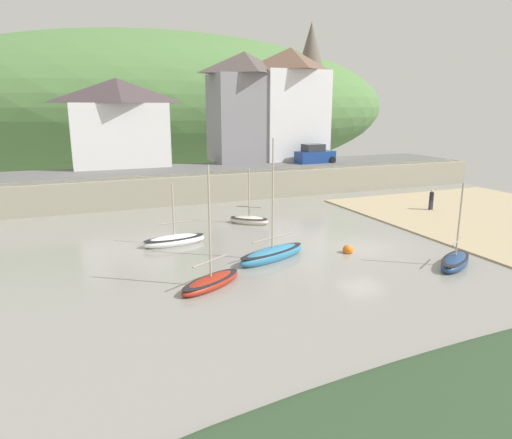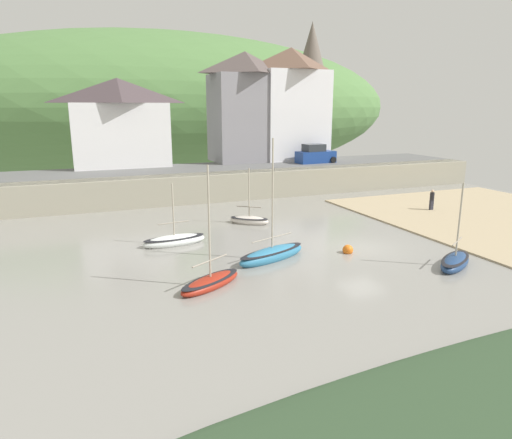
# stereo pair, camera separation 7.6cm
# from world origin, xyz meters

# --- Properties ---
(quay_seawall) EXTENTS (48.00, 9.40, 2.40)m
(quay_seawall) POSITION_xyz_m (0.00, 17.50, 1.36)
(quay_seawall) COLOR gray
(quay_seawall) RESTS_ON ground
(hillside_backdrop) EXTENTS (80.00, 44.00, 22.88)m
(hillside_backdrop) POSITION_xyz_m (-1.37, 55.20, 8.01)
(hillside_backdrop) COLOR #537D43
(hillside_backdrop) RESTS_ON ground
(waterfront_building_left) EXTENTS (9.24, 4.95, 8.36)m
(waterfront_building_left) POSITION_xyz_m (-10.81, 25.20, 6.66)
(waterfront_building_left) COLOR silver
(waterfront_building_left) RESTS_ON ground
(waterfront_building_centre) EXTENTS (7.27, 5.66, 11.25)m
(waterfront_building_centre) POSITION_xyz_m (2.13, 25.20, 8.12)
(waterfront_building_centre) COLOR gray
(waterfront_building_centre) RESTS_ON ground
(waterfront_building_right) EXTENTS (7.53, 6.06, 11.87)m
(waterfront_building_right) POSITION_xyz_m (7.44, 25.20, 8.42)
(waterfront_building_right) COLOR silver
(waterfront_building_right) RESTS_ON ground
(church_with_spire) EXTENTS (3.00, 3.00, 15.39)m
(church_with_spire) POSITION_xyz_m (12.09, 29.20, 10.34)
(church_with_spire) COLOR gray
(church_with_spire) RESTS_ON ground
(motorboat_with_cabin) EXTENTS (2.91, 2.64, 4.12)m
(motorboat_with_cabin) POSITION_xyz_m (-4.08, 8.04, 0.25)
(motorboat_with_cabin) COLOR silver
(motorboat_with_cabin) RESTS_ON ground
(sailboat_far_left) EXTENTS (4.70, 2.70, 6.75)m
(sailboat_far_left) POSITION_xyz_m (-5.81, 0.11, 0.31)
(sailboat_far_left) COLOR teal
(sailboat_far_left) RESTS_ON ground
(rowboat_small_beached) EXTENTS (3.72, 2.85, 5.79)m
(rowboat_small_beached) POSITION_xyz_m (-10.02, -2.38, 0.24)
(rowboat_small_beached) COLOR #A02717
(rowboat_small_beached) RESTS_ON ground
(sailboat_white_hull) EXTENTS (3.54, 2.82, 4.58)m
(sailboat_white_hull) POSITION_xyz_m (2.61, -4.45, 0.26)
(sailboat_white_hull) COLOR navy
(sailboat_white_hull) RESTS_ON ground
(fishing_boat_green) EXTENTS (3.97, 1.65, 3.91)m
(fishing_boat_green) POSITION_xyz_m (-10.13, 4.90, 0.25)
(fishing_boat_green) COLOR white
(fishing_boat_green) RESTS_ON ground
(parked_car_near_slipway) EXTENTS (4.21, 1.98, 1.95)m
(parked_car_near_slipway) POSITION_xyz_m (8.21, 20.70, 3.20)
(parked_car_near_slipway) COLOR navy
(parked_car_near_slipway) RESTS_ON ground
(person_on_slipway) EXTENTS (0.34, 0.34, 1.62)m
(person_on_slipway) POSITION_xyz_m (10.86, 6.39, 0.98)
(person_on_slipway) COLOR #282833
(person_on_slipway) RESTS_ON ground
(mooring_buoy) EXTENTS (0.60, 0.60, 0.60)m
(mooring_buoy) POSITION_xyz_m (-1.33, -0.44, 0.18)
(mooring_buoy) COLOR orange
(mooring_buoy) RESTS_ON ground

